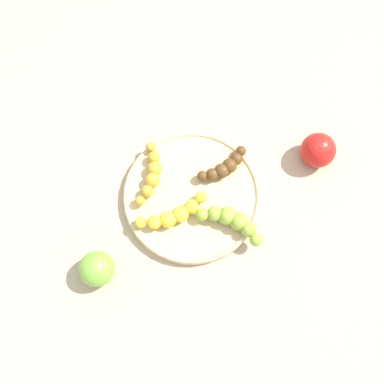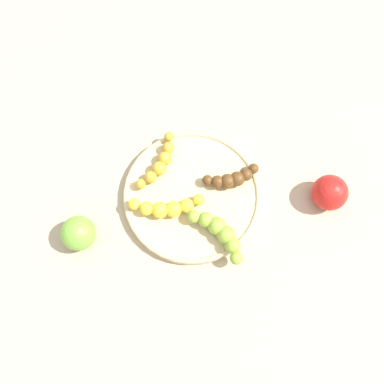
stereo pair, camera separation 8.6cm
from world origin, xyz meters
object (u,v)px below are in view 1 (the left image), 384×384
fruit_bowl (192,196)px  apple_green (97,269)px  apple_red (318,150)px  banana_green (232,221)px  banana_overripe (224,167)px  banana_yellow (173,215)px  banana_spotted (151,174)px

fruit_bowl → apple_green: bearing=-66.1°
apple_red → apple_green: 0.50m
fruit_bowl → banana_green: (0.08, 0.06, 0.03)m
fruit_bowl → banana_overripe: 0.09m
banana_yellow → banana_green: (0.04, 0.11, 0.00)m
fruit_bowl → apple_red: bearing=93.3°
banana_overripe → banana_spotted: bearing=-118.3°
banana_green → apple_red: apple_red is taller
fruit_bowl → banana_yellow: bearing=-54.7°
banana_green → apple_green: bearing=135.3°
banana_green → banana_overripe: bearing=31.4°
apple_green → fruit_bowl: bearing=113.9°
banana_spotted → banana_yellow: bearing=-52.7°
banana_overripe → apple_red: size_ratio=1.56×
banana_green → apple_green: apple_green is taller
fruit_bowl → banana_yellow: 0.06m
apple_green → banana_overripe: bearing=113.8°
fruit_bowl → apple_green: size_ratio=4.09×
fruit_bowl → banana_yellow: size_ratio=1.86×
fruit_bowl → apple_red: (-0.02, 0.27, 0.02)m
banana_spotted → apple_green: size_ratio=1.86×
banana_green → apple_green: (0.02, -0.27, -0.00)m
banana_yellow → banana_green: size_ratio=1.35×
banana_green → banana_spotted: size_ratio=0.87×
banana_overripe → banana_yellow: bearing=-79.8°
fruit_bowl → banana_yellow: banana_yellow is taller
banana_overripe → banana_spotted: size_ratio=0.89×
banana_yellow → banana_spotted: size_ratio=1.18×
fruit_bowl → banana_yellow: (0.03, -0.05, 0.02)m
banana_yellow → apple_green: bearing=-77.4°
banana_yellow → apple_green: size_ratio=2.20×
banana_yellow → banana_spotted: (-0.09, -0.02, -0.00)m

